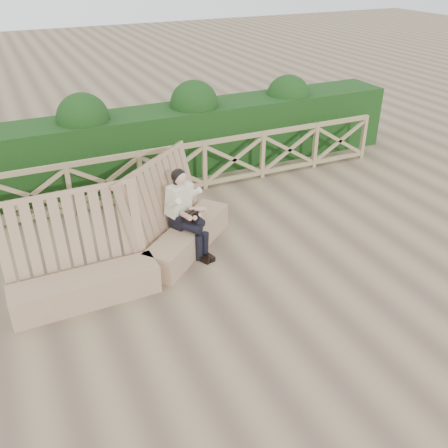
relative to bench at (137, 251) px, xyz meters
name	(u,v)px	position (x,y,z in m)	size (l,w,h in m)	color
ground	(250,280)	(1.53, -1.00, -0.40)	(60.00, 60.00, 0.00)	brown
bench	(137,251)	(0.00, 0.00, 0.00)	(3.98, 2.05, 1.60)	#917253
woman	(185,209)	(0.95, 0.30, 0.40)	(0.65, 0.97, 1.51)	black
guardrail	(173,171)	(1.53, 2.50, 0.15)	(10.10, 0.09, 1.10)	#907C54
hedge	(154,144)	(1.53, 3.70, 0.35)	(12.00, 1.20, 1.50)	black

